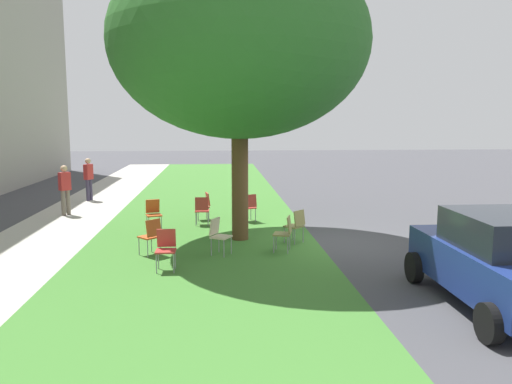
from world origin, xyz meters
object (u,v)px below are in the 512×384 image
object	(u,v)px
chair_2	(296,224)
chair_4	(153,212)
pedestrian_1	(65,188)
parked_car	(498,260)
chair_0	(249,206)
street_tree	(239,43)
chair_7	(202,209)
chair_6	(151,234)
pedestrian_0	(89,178)
chair_8	(219,233)
chair_3	(166,246)
chair_5	(205,204)
chair_1	(285,231)

from	to	relation	value
chair_2	chair_4	bearing A→B (deg)	63.16
chair_2	pedestrian_1	xyz separation A→B (m)	(4.48, 7.11, 0.41)
parked_car	chair_0	bearing A→B (deg)	25.92
street_tree	pedestrian_1	world-z (taller)	street_tree
street_tree	chair_7	bearing A→B (deg)	29.63
parked_car	pedestrian_1	bearing A→B (deg)	46.60
chair_7	chair_6	bearing A→B (deg)	162.02
parked_car	chair_4	bearing A→B (deg)	44.27
street_tree	parked_car	distance (m)	8.02
street_tree	pedestrian_1	xyz separation A→B (m)	(3.91, 5.68, -4.21)
chair_7	parked_car	size ratio (longest dim) A/B	0.24
chair_2	pedestrian_0	world-z (taller)	pedestrian_0
chair_2	chair_7	distance (m)	3.50
chair_8	pedestrian_1	distance (m)	7.48
chair_7	pedestrian_1	size ratio (longest dim) A/B	0.52
chair_4	chair_0	bearing A→B (deg)	-71.98
chair_0	chair_4	size ratio (longest dim) A/B	1.00
chair_3	pedestrian_0	xyz separation A→B (m)	(9.75, 3.96, 0.41)
street_tree	chair_7	size ratio (longest dim) A/B	8.65
chair_8	chair_5	bearing A→B (deg)	5.71
chair_4	parked_car	world-z (taller)	parked_car
chair_5	chair_8	distance (m)	4.30
chair_8	parked_car	distance (m)	6.07
street_tree	chair_6	distance (m)	5.32
chair_0	pedestrian_1	world-z (taller)	pedestrian_1
chair_0	chair_1	bearing A→B (deg)	-170.40
pedestrian_1	chair_1	bearing A→B (deg)	-128.47
chair_2	chair_3	distance (m)	3.81
chair_8	chair_6	bearing A→B (deg)	88.34
chair_0	pedestrian_1	bearing A→B (deg)	75.39
chair_2	chair_4	distance (m)	4.37
chair_0	chair_2	world-z (taller)	same
chair_1	chair_3	xyz separation A→B (m)	(-1.31, 2.73, 0.00)
chair_1	pedestrian_0	bearing A→B (deg)	38.39
street_tree	chair_6	bearing A→B (deg)	124.68
chair_0	chair_8	world-z (taller)	same
chair_2	pedestrian_0	xyz separation A→B (m)	(7.59, 7.09, 0.41)
chair_5	chair_4	bearing A→B (deg)	132.34
street_tree	chair_5	size ratio (longest dim) A/B	8.65
chair_4	chair_7	distance (m)	1.48
chair_2	parked_car	bearing A→B (deg)	-150.62
chair_7	parked_car	world-z (taller)	parked_car
chair_3	chair_5	xyz separation A→B (m)	(5.46, -0.69, 0.00)
chair_2	pedestrian_0	bearing A→B (deg)	43.05
chair_6	pedestrian_0	world-z (taller)	pedestrian_0
street_tree	chair_0	xyz separation A→B (m)	(2.33, -0.39, -4.62)
chair_3	chair_8	size ratio (longest dim) A/B	1.00
chair_7	pedestrian_0	bearing A→B (deg)	41.80
chair_6	chair_8	world-z (taller)	same
chair_8	street_tree	bearing A→B (deg)	-20.68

